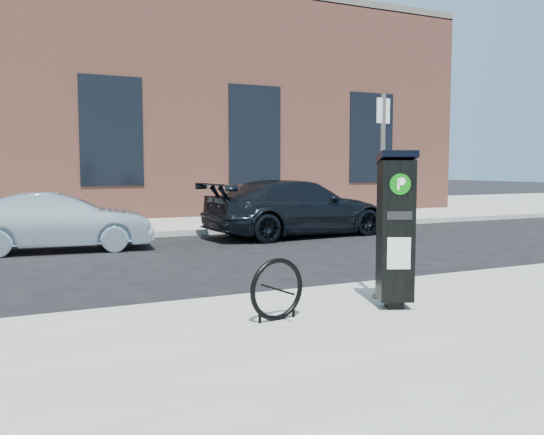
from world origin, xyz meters
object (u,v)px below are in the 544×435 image
car_silver (59,222)px  car_dark (298,208)px  sign_pole (382,198)px  bike_rack (277,290)px  parking_kiosk (396,228)px

car_silver → car_dark: 6.07m
sign_pole → car_silver: bearing=100.3°
car_dark → car_silver: bearing=87.6°
car_silver → car_dark: size_ratio=0.76×
bike_rack → car_silver: 7.89m
bike_rack → parking_kiosk: bearing=-13.4°
car_silver → car_dark: car_dark is taller
parking_kiosk → car_dark: 8.63m
parking_kiosk → car_dark: size_ratio=0.36×
bike_rack → car_dark: bearing=50.9°
parking_kiosk → bike_rack: parking_kiosk is taller
car_silver → parking_kiosk: bearing=-152.6°
parking_kiosk → car_silver: 8.43m
car_silver → sign_pole: bearing=-150.1°
car_dark → bike_rack: bearing=145.7°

